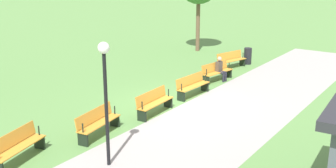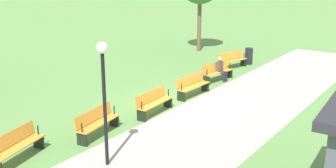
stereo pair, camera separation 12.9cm
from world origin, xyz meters
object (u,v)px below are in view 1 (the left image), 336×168
at_px(bench_1, 217,71).
at_px(person_seated, 220,68).
at_px(lamp_post, 105,80).
at_px(trash_bin, 248,56).
at_px(bench_3, 154,102).
at_px(bench_5, 17,146).
at_px(bench_0, 231,60).
at_px(bench_2, 192,85).
at_px(bench_4, 98,122).

relative_size(bench_1, person_seated, 1.63).
distance_m(person_seated, lamp_post, 9.87).
bearing_deg(trash_bin, person_seated, 5.49).
distance_m(bench_3, bench_5, 5.45).
xyz_separation_m(bench_0, trash_bin, (-1.43, 0.35, -0.01)).
bearing_deg(bench_3, bench_1, 179.98).
height_order(bench_0, bench_2, same).
bearing_deg(bench_1, bench_2, 15.18).
distance_m(bench_3, lamp_post, 4.74).
xyz_separation_m(bench_1, bench_3, (5.44, 0.29, 0.00)).
distance_m(bench_4, person_seated, 8.25).
xyz_separation_m(bench_0, bench_4, (10.83, 0.57, 0.00)).
height_order(bench_5, lamp_post, lamp_post).
bearing_deg(bench_4, bench_3, 164.82).
distance_m(bench_3, trash_bin, 9.55).
bearing_deg(trash_bin, bench_3, 3.07).
bearing_deg(person_seated, bench_4, 8.01).
height_order(bench_1, bench_2, same).
bearing_deg(bench_2, person_seated, -174.36).
height_order(bench_0, trash_bin, trash_bin).
bearing_deg(person_seated, bench_2, 11.72).
distance_m(bench_0, bench_3, 8.16).
relative_size(bench_4, bench_5, 1.00).
relative_size(person_seated, trash_bin, 1.29).
relative_size(bench_4, lamp_post, 0.55).
height_order(bench_1, person_seated, person_seated).
relative_size(bench_3, bench_4, 0.99).
bearing_deg(bench_2, bench_3, 3.04).
xyz_separation_m(bench_0, lamp_post, (12.15, 2.30, 2.03)).
bearing_deg(bench_2, trash_bin, -172.66).
height_order(bench_0, bench_4, same).
bearing_deg(bench_5, bench_2, 158.74).
xyz_separation_m(bench_3, bench_5, (5.38, -0.86, 0.00)).
xyz_separation_m(bench_0, person_seated, (2.58, 0.73, 0.16)).
bearing_deg(lamp_post, bench_2, -168.01).
relative_size(bench_1, bench_3, 1.01).
xyz_separation_m(bench_5, person_seated, (-10.92, 0.73, 0.16)).
bearing_deg(person_seated, bench_1, -51.71).
distance_m(bench_3, bench_4, 2.73).
bearing_deg(bench_3, bench_4, -9.09).
bearing_deg(bench_4, bench_0, 173.90).
xyz_separation_m(bench_2, lamp_post, (6.76, 1.44, 2.03)).
xyz_separation_m(bench_1, lamp_post, (9.48, 1.72, 2.03)).
distance_m(bench_2, person_seated, 2.81).
bearing_deg(bench_1, bench_3, 12.15).
xyz_separation_m(bench_2, bench_3, (2.73, 0.00, 0.00)).
xyz_separation_m(bench_1, person_seated, (-0.09, 0.16, 0.16)).
bearing_deg(bench_3, person_seated, 178.27).
xyz_separation_m(bench_4, bench_5, (2.67, -0.57, 0.00)).
bearing_deg(lamp_post, bench_5, -59.57).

